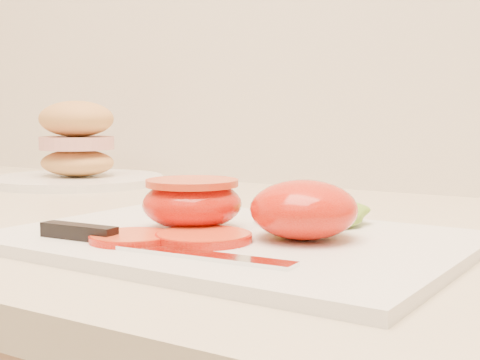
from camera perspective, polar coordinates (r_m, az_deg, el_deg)
The scene contains 8 objects.
cutting_board at distance 0.56m, azimuth -0.55°, elevation -5.16°, with size 0.37×0.27×0.01m, color silver.
tomato_half_dome at distance 0.54m, azimuth 5.46°, elevation -2.52°, with size 0.09×0.09×0.05m, color red.
tomato_half_cut at distance 0.59m, azimuth -4.11°, elevation -1.87°, with size 0.09×0.09×0.04m.
tomato_slice_0 at distance 0.53m, azimuth -3.11°, elevation -4.88°, with size 0.07×0.07×0.01m, color #D44D25.
tomato_slice_1 at distance 0.54m, azimuth -9.20°, elevation -4.87°, with size 0.07×0.07×0.01m, color #D44D25.
lettuce_leaf_0 at distance 0.61m, azimuth 6.22°, elevation -2.70°, with size 0.10×0.08×0.02m, color #7CA42B.
knife at distance 0.52m, azimuth -9.98°, elevation -5.08°, with size 0.23×0.03×0.01m.
sandwich_plate at distance 1.07m, azimuth -13.72°, elevation 2.20°, with size 0.26×0.26×0.13m.
Camera 1 is at (0.11, 1.10, 1.04)m, focal length 50.00 mm.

